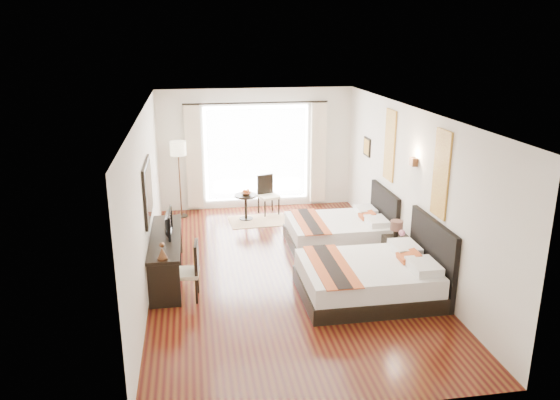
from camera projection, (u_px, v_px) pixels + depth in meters
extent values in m
cube|color=#380C0A|center=(283.00, 271.00, 9.56)|extent=(4.50, 7.50, 0.01)
cube|color=white|center=(284.00, 111.00, 8.74)|extent=(4.50, 7.50, 0.02)
cube|color=silver|center=(410.00, 188.00, 9.50)|extent=(0.01, 7.50, 2.80)
cube|color=silver|center=(146.00, 201.00, 8.80)|extent=(0.01, 7.50, 2.80)
cube|color=silver|center=(256.00, 149.00, 12.68)|extent=(4.50, 0.01, 2.80)
cube|color=silver|center=(344.00, 297.00, 5.62)|extent=(4.50, 0.01, 2.80)
cube|color=white|center=(256.00, 153.00, 12.69)|extent=(2.40, 0.02, 2.20)
cube|color=white|center=(257.00, 154.00, 12.64)|extent=(2.30, 0.02, 2.10)
cube|color=beige|center=(194.00, 157.00, 12.38)|extent=(0.35, 0.14, 2.35)
cube|color=beige|center=(318.00, 153.00, 12.83)|extent=(0.35, 0.14, 2.35)
cube|color=#8B3814|center=(441.00, 174.00, 8.26)|extent=(0.03, 0.50, 1.35)
cube|color=#8B3814|center=(390.00, 145.00, 10.34)|extent=(0.03, 0.50, 1.35)
cube|color=#442918|center=(414.00, 162.00, 9.16)|extent=(0.10, 0.14, 0.14)
cube|color=black|center=(148.00, 191.00, 8.81)|extent=(0.04, 1.25, 0.95)
cube|color=white|center=(149.00, 191.00, 8.82)|extent=(0.01, 1.12, 0.82)
cube|color=black|center=(366.00, 288.00, 8.63)|extent=(2.06, 1.61, 0.25)
cube|color=silver|center=(367.00, 272.00, 8.54)|extent=(2.00, 1.57, 0.30)
cube|color=black|center=(432.00, 256.00, 8.65)|extent=(0.08, 1.61, 1.20)
cube|color=#9F4219|center=(331.00, 266.00, 8.41)|extent=(0.55, 1.67, 0.02)
cube|color=black|center=(336.00, 239.00, 10.72)|extent=(1.86, 1.45, 0.23)
cube|color=silver|center=(336.00, 227.00, 10.65)|extent=(1.80, 1.41, 0.27)
cube|color=black|center=(384.00, 216.00, 10.75)|extent=(0.08, 1.45, 1.09)
cube|color=#9F4219|center=(310.00, 221.00, 10.53)|extent=(0.50, 1.51, 0.02)
cube|color=black|center=(398.00, 253.00, 9.62)|extent=(0.45, 0.56, 0.54)
cylinder|color=black|center=(396.00, 235.00, 9.60)|extent=(0.09, 0.09, 0.18)
cylinder|color=#42291F|center=(397.00, 225.00, 9.55)|extent=(0.22, 0.22, 0.17)
imported|color=black|center=(401.00, 242.00, 9.36)|extent=(0.14, 0.14, 0.13)
cube|color=black|center=(167.00, 257.00, 9.20)|extent=(0.50, 2.20, 0.76)
imported|color=black|center=(166.00, 223.00, 9.08)|extent=(0.11, 0.72, 0.41)
cube|color=beige|center=(185.00, 273.00, 8.45)|extent=(0.47, 0.47, 0.06)
cube|color=black|center=(196.00, 257.00, 8.39)|extent=(0.08, 0.41, 0.48)
cylinder|color=black|center=(182.00, 216.00, 12.36)|extent=(0.26, 0.26, 0.03)
cylinder|color=#442918|center=(180.00, 184.00, 12.14)|extent=(0.03, 0.03, 1.47)
cylinder|color=beige|center=(178.00, 148.00, 11.90)|extent=(0.35, 0.35, 0.30)
cylinder|color=black|center=(246.00, 207.00, 12.10)|extent=(0.50, 0.50, 0.57)
imported|color=#482719|center=(246.00, 194.00, 11.99)|extent=(0.30, 0.30, 0.06)
cube|color=beige|center=(269.00, 197.00, 12.43)|extent=(0.52, 0.52, 0.06)
cube|color=black|center=(265.00, 184.00, 12.52)|extent=(0.38, 0.16, 0.46)
cube|color=tan|center=(259.00, 221.00, 12.07)|extent=(1.31, 0.92, 0.01)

